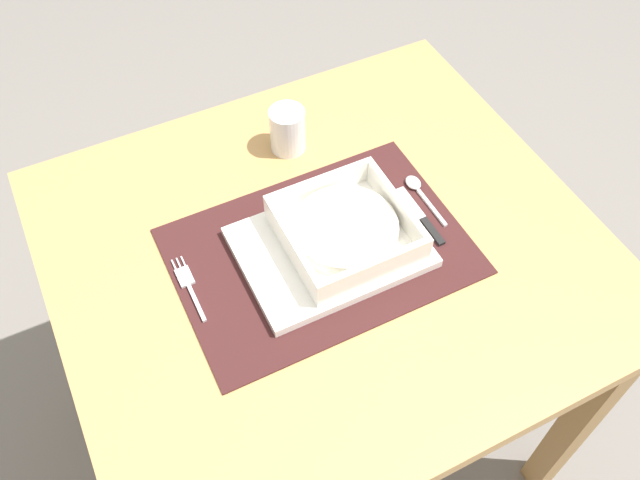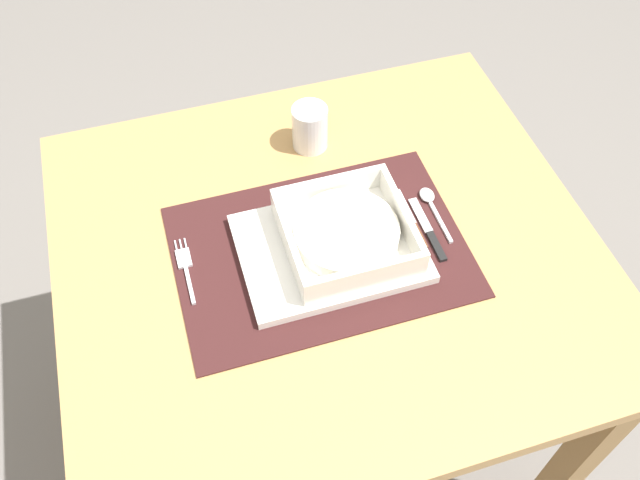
# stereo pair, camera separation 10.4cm
# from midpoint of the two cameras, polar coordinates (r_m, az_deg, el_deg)

# --- Properties ---
(ground_plane) EXTENTS (6.00, 6.00, 0.00)m
(ground_plane) POSITION_cam_midpoint_polar(r_m,az_deg,el_deg) (1.69, -1.46, -15.13)
(ground_plane) COLOR slate
(dining_table) EXTENTS (0.85, 0.78, 0.71)m
(dining_table) POSITION_cam_midpoint_polar(r_m,az_deg,el_deg) (1.16, -2.07, -3.78)
(dining_table) COLOR #B2844C
(dining_table) RESTS_ON ground
(placemat) EXTENTS (0.46, 0.32, 0.00)m
(placemat) POSITION_cam_midpoint_polar(r_m,az_deg,el_deg) (1.06, -2.80, -1.11)
(placemat) COLOR #381919
(placemat) RESTS_ON dining_table
(serving_plate) EXTENTS (0.28, 0.21, 0.02)m
(serving_plate) POSITION_cam_midpoint_polar(r_m,az_deg,el_deg) (1.06, -1.88, -0.73)
(serving_plate) COLOR white
(serving_plate) RESTS_ON placemat
(porridge_bowl) EXTENTS (0.19, 0.19, 0.05)m
(porridge_bowl) POSITION_cam_midpoint_polar(r_m,az_deg,el_deg) (1.04, -0.68, 0.60)
(porridge_bowl) COLOR white
(porridge_bowl) RESTS_ON serving_plate
(fork) EXTENTS (0.02, 0.13, 0.00)m
(fork) POSITION_cam_midpoint_polar(r_m,az_deg,el_deg) (1.05, -13.92, -3.81)
(fork) COLOR silver
(fork) RESTS_ON placemat
(spoon) EXTENTS (0.02, 0.12, 0.01)m
(spoon) POSITION_cam_midpoint_polar(r_m,az_deg,el_deg) (1.14, 5.66, 4.25)
(spoon) COLOR silver
(spoon) RESTS_ON placemat
(butter_knife) EXTENTS (0.01, 0.13, 0.01)m
(butter_knife) POSITION_cam_midpoint_polar(r_m,az_deg,el_deg) (1.10, 6.07, 1.60)
(butter_knife) COLOR black
(butter_knife) RESTS_ON placemat
(bread_knife) EXTENTS (0.01, 0.13, 0.01)m
(bread_knife) POSITION_cam_midpoint_polar(r_m,az_deg,el_deg) (1.11, 4.47, 2.27)
(bread_knife) COLOR #59331E
(bread_knife) RESTS_ON placemat
(drinking_glass) EXTENTS (0.06, 0.06, 0.08)m
(drinking_glass) POSITION_cam_midpoint_polar(r_m,az_deg,el_deg) (1.20, -5.28, 8.95)
(drinking_glass) COLOR white
(drinking_glass) RESTS_ON dining_table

